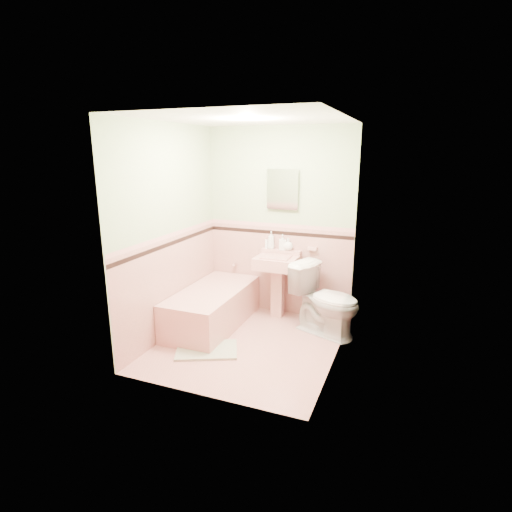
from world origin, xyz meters
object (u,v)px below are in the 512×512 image
(soap_bottle_mid, at_px, (283,242))
(toilet, at_px, (326,300))
(medicine_cabinet, at_px, (283,189))
(soap_bottle_left, at_px, (271,240))
(bucket, at_px, (312,311))
(shoe, at_px, (200,342))
(bathtub, at_px, (213,308))
(sink, at_px, (276,288))
(soap_bottle_right, at_px, (288,244))

(soap_bottle_mid, distance_m, toilet, 1.00)
(medicine_cabinet, relative_size, soap_bottle_left, 1.93)
(medicine_cabinet, relative_size, bucket, 1.82)
(medicine_cabinet, xyz_separation_m, shoe, (-0.53, -1.34, -1.65))
(soap_bottle_left, xyz_separation_m, bucket, (0.61, -0.11, -0.90))
(bathtub, distance_m, medicine_cabinet, 1.78)
(toilet, height_order, bucket, toilet)
(sink, distance_m, medicine_cabinet, 1.29)
(bathtub, bearing_deg, soap_bottle_right, 42.43)
(soap_bottle_right, xyz_separation_m, toilet, (0.62, -0.42, -0.55))
(medicine_cabinet, xyz_separation_m, soap_bottle_left, (-0.14, -0.03, -0.68))
(soap_bottle_mid, relative_size, bucket, 0.81)
(sink, distance_m, soap_bottle_mid, 0.61)
(bathtub, relative_size, toilet, 1.74)
(sink, distance_m, shoe, 1.30)
(medicine_cabinet, bearing_deg, shoe, -111.75)
(soap_bottle_left, bearing_deg, bucket, -9.97)
(bathtub, relative_size, bucket, 5.95)
(soap_bottle_right, relative_size, toilet, 0.19)
(soap_bottle_mid, bearing_deg, soap_bottle_right, 0.00)
(shoe, bearing_deg, bathtub, 127.15)
(sink, xyz_separation_m, bucket, (0.47, 0.07, -0.30))
(soap_bottle_right, bearing_deg, medicine_cabinet, 162.78)
(soap_bottle_mid, xyz_separation_m, soap_bottle_right, (0.08, 0.00, -0.02))
(medicine_cabinet, bearing_deg, bathtub, -132.58)
(bathtub, distance_m, bucket, 1.30)
(toilet, relative_size, bucket, 3.42)
(medicine_cabinet, height_order, bucket, medicine_cabinet)
(soap_bottle_left, bearing_deg, soap_bottle_right, 0.00)
(bathtub, height_order, bucket, bathtub)
(bathtub, relative_size, medicine_cabinet, 3.27)
(soap_bottle_right, distance_m, shoe, 1.73)
(bathtub, relative_size, soap_bottle_mid, 7.36)
(soap_bottle_right, height_order, shoe, soap_bottle_right)
(toilet, bearing_deg, bucket, 59.38)
(soap_bottle_right, distance_m, bucket, 0.94)
(soap_bottle_mid, distance_m, soap_bottle_right, 0.08)
(medicine_cabinet, distance_m, soap_bottle_left, 0.69)
(sink, height_order, soap_bottle_left, soap_bottle_left)
(bucket, bearing_deg, sink, -171.30)
(medicine_cabinet, xyz_separation_m, soap_bottle_right, (0.10, -0.03, -0.72))
(medicine_cabinet, bearing_deg, toilet, -32.04)
(bathtub, bearing_deg, shoe, -76.40)
(soap_bottle_right, bearing_deg, shoe, -115.73)
(sink, bearing_deg, bathtub, -142.07)
(soap_bottle_left, xyz_separation_m, soap_bottle_mid, (0.16, 0.00, -0.02))
(soap_bottle_mid, distance_m, shoe, 1.71)
(medicine_cabinet, relative_size, soap_bottle_right, 2.81)
(soap_bottle_mid, bearing_deg, bathtub, -134.54)
(soap_bottle_left, bearing_deg, soap_bottle_mid, 0.00)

